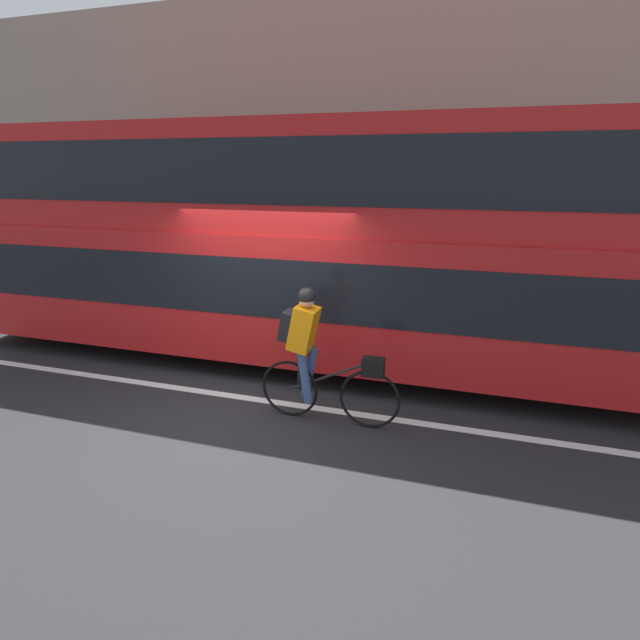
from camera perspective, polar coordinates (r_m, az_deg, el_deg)
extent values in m
plane|color=#232326|center=(6.83, -8.16, -9.64)|extent=(80.00, 80.00, 0.00)
cube|color=silver|center=(6.98, -7.49, -8.95)|extent=(50.00, 0.14, 0.01)
cube|color=gray|center=(10.93, 2.35, 1.28)|extent=(60.00, 1.83, 0.15)
cube|color=gray|center=(11.55, 4.00, 18.28)|extent=(60.00, 0.30, 6.60)
cylinder|color=black|center=(7.83, 22.31, -3.25)|extent=(1.01, 0.30, 1.01)
cylinder|color=black|center=(9.95, -21.86, 0.98)|extent=(1.01, 0.30, 1.01)
cube|color=#B21919|center=(8.04, -2.63, 4.03)|extent=(11.27, 2.49, 1.87)
cube|color=black|center=(7.99, -2.65, 5.60)|extent=(10.82, 2.51, 0.82)
cube|color=#B21919|center=(7.84, -2.80, 16.12)|extent=(11.27, 2.39, 1.50)
cube|color=black|center=(7.84, -2.81, 16.67)|extent=(10.82, 2.41, 0.84)
torus|color=black|center=(6.11, 5.69, -9.02)|extent=(0.75, 0.04, 0.75)
torus|color=black|center=(6.37, -3.48, -7.83)|extent=(0.75, 0.04, 0.75)
cylinder|color=black|center=(6.12, 1.01, -6.41)|extent=(1.04, 0.03, 0.51)
cylinder|color=black|center=(6.22, -2.45, -5.68)|extent=(0.03, 0.03, 0.55)
cube|color=black|center=(5.93, 6.09, -5.37)|extent=(0.26, 0.16, 0.22)
cube|color=orange|center=(6.00, -1.88, -0.96)|extent=(0.37, 0.32, 0.58)
cube|color=black|center=(6.06, -3.67, -0.60)|extent=(0.21, 0.26, 0.38)
cylinder|color=#384C7A|center=(6.28, -1.21, -5.97)|extent=(0.22, 0.11, 0.67)
cylinder|color=#384C7A|center=(6.13, -1.75, -6.59)|extent=(0.20, 0.11, 0.67)
sphere|color=tan|center=(5.89, -1.55, 2.29)|extent=(0.19, 0.19, 0.19)
sphere|color=black|center=(5.88, -1.55, 2.70)|extent=(0.21, 0.21, 0.21)
cylinder|color=#515156|center=(10.70, 2.43, 4.07)|extent=(0.55, 0.55, 0.98)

